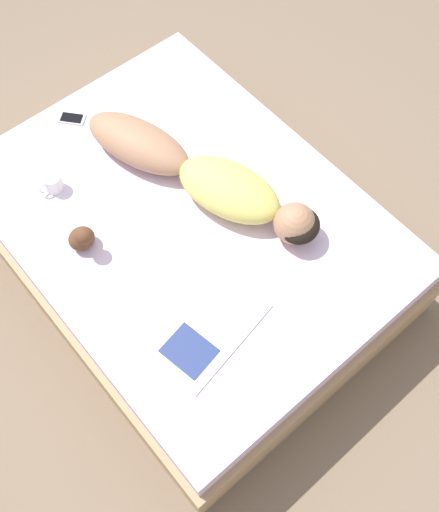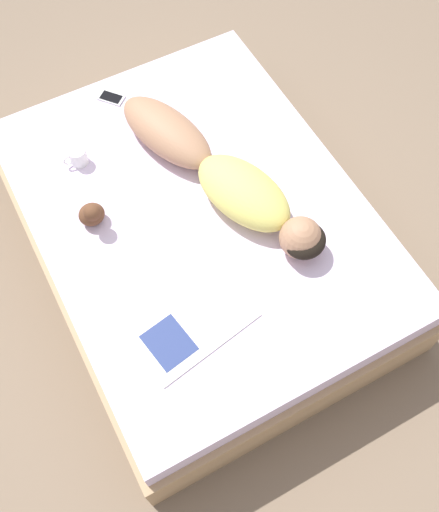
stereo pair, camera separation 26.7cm
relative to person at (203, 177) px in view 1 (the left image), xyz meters
name	(u,v)px [view 1 (the left image)]	position (x,y,z in m)	size (l,w,h in m)	color
ground_plane	(190,262)	(0.16, 0.06, -0.57)	(12.00, 12.00, 0.00)	#7A6651
bed	(188,240)	(0.16, 0.06, -0.34)	(1.54, 2.04, 0.48)	tan
person	(203,177)	(0.00, 0.00, 0.00)	(0.59, 1.29, 0.19)	#A37556
open_magazine	(208,330)	(0.46, 0.58, -0.09)	(0.56, 0.38, 0.01)	silver
coffee_mug	(53,183)	(0.55, -0.47, -0.04)	(0.12, 0.09, 0.09)	white
cell_phone	(72,118)	(0.25, -0.78, -0.09)	(0.14, 0.15, 0.01)	silver
plush_toy	(82,238)	(0.62, -0.11, -0.02)	(0.12, 0.14, 0.17)	brown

